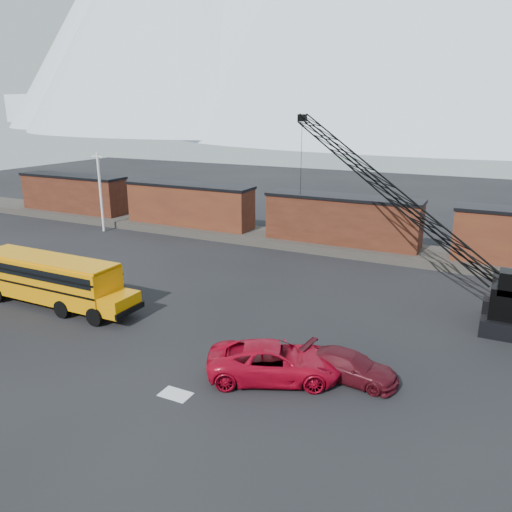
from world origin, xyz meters
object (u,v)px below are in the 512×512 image
Objects in this scene: school_bus at (53,279)px; maroon_suv at (349,366)px; red_pickup at (274,361)px; crawler_crane at (384,187)px.

school_bus is 2.55× the size of maroon_suv.
maroon_suv is at bearing -1.22° from school_bus.
crawler_crane is (0.97, 16.43, 6.00)m from red_pickup.
maroon_suv is (3.17, 1.47, -0.20)m from red_pickup.
red_pickup is at bearing -93.38° from crawler_crane.
maroon_suv is 16.34m from crawler_crane.
crawler_crane reaches higher than red_pickup.
red_pickup is at bearing -6.63° from school_bus.
school_bus is at bearing 93.97° from maroon_suv.
school_bus is 0.54× the size of crawler_crane.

